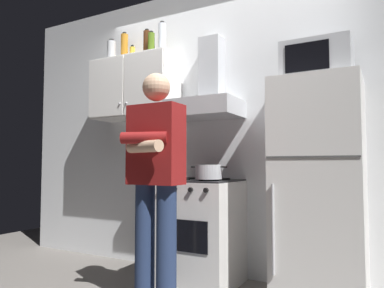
{
  "coord_description": "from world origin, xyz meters",
  "views": [
    {
      "loc": [
        1.32,
        -2.44,
        0.99
      ],
      "look_at": [
        0.0,
        0.0,
        1.15
      ],
      "focal_mm": 33.41,
      "sensor_mm": 36.0,
      "label": 1
    }
  ],
  "objects_px": {
    "upper_cabinet": "(135,88)",
    "bottle_rum_dark": "(147,44)",
    "cooking_pot": "(209,172)",
    "stove_oven": "(201,231)",
    "bottle_liquor_amber": "(124,48)",
    "bottle_vodka_clear": "(162,38)",
    "refrigerator": "(319,191)",
    "bottle_spice_jar": "(132,53)",
    "microwave": "(317,62)",
    "person_standing": "(155,177)",
    "bottle_olive_oil": "(151,44)",
    "range_hood": "(207,96)",
    "bottle_canister_steel": "(111,51)"
  },
  "relations": [
    {
      "from": "upper_cabinet",
      "to": "bottle_rum_dark",
      "type": "distance_m",
      "value": 0.45
    },
    {
      "from": "cooking_pot",
      "to": "bottle_rum_dark",
      "type": "xyz_separation_m",
      "value": [
        -0.81,
        0.27,
        1.25
      ]
    },
    {
      "from": "stove_oven",
      "to": "cooking_pot",
      "type": "height_order",
      "value": "cooking_pot"
    },
    {
      "from": "upper_cabinet",
      "to": "bottle_liquor_amber",
      "type": "distance_m",
      "value": 0.48
    },
    {
      "from": "stove_oven",
      "to": "bottle_vodka_clear",
      "type": "xyz_separation_m",
      "value": [
        -0.46,
        0.09,
        1.76
      ]
    },
    {
      "from": "refrigerator",
      "to": "bottle_spice_jar",
      "type": "xyz_separation_m",
      "value": [
        -1.78,
        0.12,
        1.31
      ]
    },
    {
      "from": "stove_oven",
      "to": "bottle_liquor_amber",
      "type": "distance_m",
      "value": 2.02
    },
    {
      "from": "upper_cabinet",
      "to": "microwave",
      "type": "height_order",
      "value": "upper_cabinet"
    },
    {
      "from": "person_standing",
      "to": "bottle_olive_oil",
      "type": "height_order",
      "value": "bottle_olive_oil"
    },
    {
      "from": "person_standing",
      "to": "cooking_pot",
      "type": "height_order",
      "value": "person_standing"
    },
    {
      "from": "refrigerator",
      "to": "microwave",
      "type": "relative_size",
      "value": 3.33
    },
    {
      "from": "bottle_vodka_clear",
      "to": "bottle_rum_dark",
      "type": "height_order",
      "value": "bottle_vodka_clear"
    },
    {
      "from": "refrigerator",
      "to": "bottle_liquor_amber",
      "type": "relative_size",
      "value": 5.2
    },
    {
      "from": "refrigerator",
      "to": "microwave",
      "type": "height_order",
      "value": "microwave"
    },
    {
      "from": "stove_oven",
      "to": "range_hood",
      "type": "distance_m",
      "value": 1.17
    },
    {
      "from": "bottle_rum_dark",
      "to": "stove_oven",
      "type": "bearing_deg",
      "value": -12.86
    },
    {
      "from": "bottle_spice_jar",
      "to": "person_standing",
      "type": "bearing_deg",
      "value": -42.98
    },
    {
      "from": "bottle_liquor_amber",
      "to": "bottle_rum_dark",
      "type": "distance_m",
      "value": 0.29
    },
    {
      "from": "range_hood",
      "to": "bottle_vodka_clear",
      "type": "height_order",
      "value": "bottle_vodka_clear"
    },
    {
      "from": "bottle_spice_jar",
      "to": "bottle_rum_dark",
      "type": "bearing_deg",
      "value": 10.78
    },
    {
      "from": "stove_oven",
      "to": "range_hood",
      "type": "relative_size",
      "value": 1.17
    },
    {
      "from": "upper_cabinet",
      "to": "person_standing",
      "type": "xyz_separation_m",
      "value": [
        0.75,
        -0.73,
        -0.85
      ]
    },
    {
      "from": "microwave",
      "to": "bottle_spice_jar",
      "type": "relative_size",
      "value": 3.44
    },
    {
      "from": "person_standing",
      "to": "bottle_olive_oil",
      "type": "relative_size",
      "value": 7.19
    },
    {
      "from": "bottle_olive_oil",
      "to": "bottle_vodka_clear",
      "type": "height_order",
      "value": "bottle_vodka_clear"
    },
    {
      "from": "upper_cabinet",
      "to": "bottle_canister_steel",
      "type": "relative_size",
      "value": 3.77
    },
    {
      "from": "upper_cabinet",
      "to": "bottle_spice_jar",
      "type": "height_order",
      "value": "bottle_spice_jar"
    },
    {
      "from": "bottle_olive_oil",
      "to": "microwave",
      "type": "bearing_deg",
      "value": -2.88
    },
    {
      "from": "microwave",
      "to": "bottle_canister_steel",
      "type": "height_order",
      "value": "bottle_canister_steel"
    },
    {
      "from": "bottle_canister_steel",
      "to": "person_standing",
      "type": "bearing_deg",
      "value": -34.45
    },
    {
      "from": "bottle_liquor_amber",
      "to": "bottle_olive_oil",
      "type": "bearing_deg",
      "value": -10.16
    },
    {
      "from": "person_standing",
      "to": "stove_oven",
      "type": "bearing_deg",
      "value": 85.28
    },
    {
      "from": "microwave",
      "to": "range_hood",
      "type": "bearing_deg",
      "value": 173.54
    },
    {
      "from": "refrigerator",
      "to": "bottle_liquor_amber",
      "type": "xyz_separation_m",
      "value": [
        -1.92,
        0.16,
        1.4
      ]
    },
    {
      "from": "refrigerator",
      "to": "stove_oven",
      "type": "bearing_deg",
      "value": -179.96
    },
    {
      "from": "bottle_olive_oil",
      "to": "range_hood",
      "type": "bearing_deg",
      "value": 2.99
    },
    {
      "from": "range_hood",
      "to": "bottle_rum_dark",
      "type": "distance_m",
      "value": 0.9
    },
    {
      "from": "refrigerator",
      "to": "bottle_olive_oil",
      "type": "relative_size",
      "value": 7.01
    },
    {
      "from": "person_standing",
      "to": "bottle_spice_jar",
      "type": "bearing_deg",
      "value": 137.02
    },
    {
      "from": "microwave",
      "to": "bottle_olive_oil",
      "type": "xyz_separation_m",
      "value": [
        -1.53,
        0.08,
        0.42
      ]
    },
    {
      "from": "bottle_canister_steel",
      "to": "bottle_vodka_clear",
      "type": "distance_m",
      "value": 0.64
    },
    {
      "from": "person_standing",
      "to": "bottle_rum_dark",
      "type": "height_order",
      "value": "bottle_rum_dark"
    },
    {
      "from": "bottle_liquor_amber",
      "to": "bottle_rum_dark",
      "type": "height_order",
      "value": "bottle_liquor_amber"
    },
    {
      "from": "bottle_olive_oil",
      "to": "bottle_liquor_amber",
      "type": "xyz_separation_m",
      "value": [
        -0.39,
        0.07,
        0.04
      ]
    },
    {
      "from": "stove_oven",
      "to": "bottle_rum_dark",
      "type": "bearing_deg",
      "value": 167.14
    },
    {
      "from": "bottle_liquor_amber",
      "to": "bottle_spice_jar",
      "type": "relative_size",
      "value": 2.2
    },
    {
      "from": "bottle_liquor_amber",
      "to": "cooking_pot",
      "type": "bearing_deg",
      "value": -14.51
    },
    {
      "from": "person_standing",
      "to": "bottle_vodka_clear",
      "type": "bearing_deg",
      "value": 120.22
    },
    {
      "from": "cooking_pot",
      "to": "bottle_rum_dark",
      "type": "height_order",
      "value": "bottle_rum_dark"
    },
    {
      "from": "microwave",
      "to": "bottle_spice_jar",
      "type": "distance_m",
      "value": 1.83
    }
  ]
}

